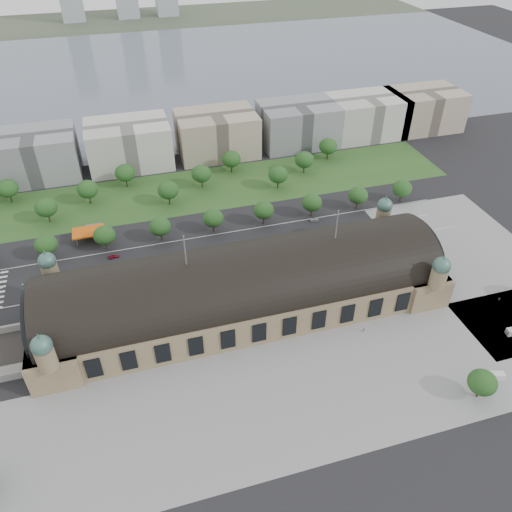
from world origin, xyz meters
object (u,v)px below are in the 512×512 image
object	(u,v)px
parked_car_4	(80,294)
parked_car_0	(34,309)
parked_car_5	(133,290)
parked_car_6	(127,289)
bus_west	(178,263)
pedestrian_0	(364,330)
petrol_station	(92,231)
traffic_car_1	(40,281)
traffic_car_5	(315,220)
bus_east	(253,250)
parked_car_3	(68,302)
traffic_car_3	(114,257)
traffic_car_6	(388,226)
pedestrian_2	(499,299)
parked_car_1	(105,292)
traffic_car_2	(34,283)
parked_car_2	(120,291)
van_south	(494,376)
traffic_car_4	(239,248)
bus_mid	(237,258)

from	to	relation	value
parked_car_4	parked_car_0	bearing A→B (deg)	-103.80
parked_car_5	parked_car_6	world-z (taller)	parked_car_5
bus_west	pedestrian_0	world-z (taller)	bus_west
petrol_station	traffic_car_1	xyz separation A→B (m)	(-21.42, -27.75, -2.21)
traffic_car_5	bus_east	world-z (taller)	bus_east
traffic_car_5	parked_car_3	bearing A→B (deg)	108.59
traffic_car_3	pedestrian_0	bearing A→B (deg)	-135.25
traffic_car_6	bus_east	distance (m)	66.61
traffic_car_3	parked_car_0	size ratio (longest dim) A/B	1.08
pedestrian_0	pedestrian_2	size ratio (longest dim) A/B	0.95
pedestrian_0	parked_car_5	bearing A→B (deg)	150.12
traffic_car_1	bus_east	world-z (taller)	bus_east
bus_east	pedestrian_0	size ratio (longest dim) A/B	7.83
parked_car_1	pedestrian_2	size ratio (longest dim) A/B	3.43
traffic_car_2	pedestrian_2	size ratio (longest dim) A/B	3.04
traffic_car_5	parked_car_2	xyz separation A→B (m)	(-92.67, -25.91, 0.06)
traffic_car_1	parked_car_2	world-z (taller)	parked_car_2
traffic_car_3	pedestrian_2	bearing A→B (deg)	-121.52
traffic_car_5	pedestrian_0	xyz separation A→B (m)	(-9.93, -72.53, 0.10)
parked_car_1	pedestrian_0	distance (m)	100.24
traffic_car_6	van_south	bearing A→B (deg)	-12.32
parked_car_2	parked_car_4	distance (m)	15.55
traffic_car_4	bus_east	distance (m)	6.70
parked_car_6	traffic_car_2	bearing A→B (deg)	-139.40
parked_car_5	bus_west	size ratio (longest dim) A/B	0.40
traffic_car_6	van_south	size ratio (longest dim) A/B	0.81
bus_mid	van_south	size ratio (longest dim) A/B	1.96
traffic_car_2	bus_east	size ratio (longest dim) A/B	0.41
bus_east	parked_car_4	bearing A→B (deg)	90.56
petrol_station	traffic_car_2	xyz separation A→B (m)	(-23.88, -28.22, -2.23)
traffic_car_3	bus_west	size ratio (longest dim) A/B	0.33
traffic_car_5	bus_east	size ratio (longest dim) A/B	0.34
parked_car_1	bus_west	xyz separation A→B (m)	(30.32, 9.02, 1.09)
bus_west	traffic_car_5	bearing A→B (deg)	-72.25
parked_car_0	parked_car_5	distance (m)	36.96
petrol_station	pedestrian_2	size ratio (longest dim) A/B	8.28
parked_car_1	bus_mid	xyz separation A→B (m)	(55.01, 5.50, 0.84)
traffic_car_3	bus_west	xyz separation A→B (m)	(25.76, -13.78, 1.24)
traffic_car_5	bus_mid	xyz separation A→B (m)	(-43.20, -19.58, 0.95)
traffic_car_5	bus_east	xyz separation A→B (m)	(-35.37, -16.06, 1.05)
parked_car_2	petrol_station	bearing A→B (deg)	167.27
bus_mid	parked_car_3	bearing A→B (deg)	93.87
van_south	parked_car_2	bearing A→B (deg)	162.60
traffic_car_4	pedestrian_2	size ratio (longest dim) A/B	2.77
traffic_car_1	pedestrian_2	size ratio (longest dim) A/B	2.67
bus_west	pedestrian_2	distance (m)	128.51
traffic_car_4	parked_car_5	xyz separation A→B (m)	(-47.30, -15.13, -0.04)
parked_car_0	bus_mid	distance (m)	81.96
traffic_car_1	parked_car_3	world-z (taller)	traffic_car_1
traffic_car_1	bus_mid	xyz separation A→B (m)	(80.11, -9.05, 0.91)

